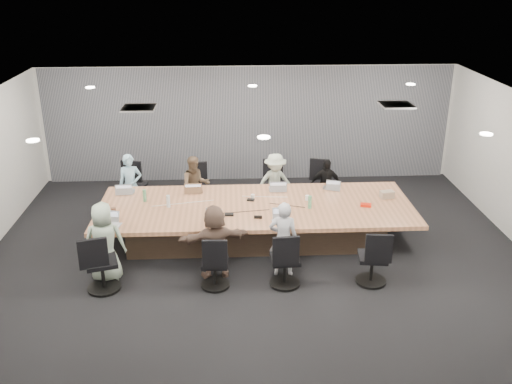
{
  "coord_description": "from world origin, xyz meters",
  "views": [
    {
      "loc": [
        -0.49,
        -9.51,
        5.05
      ],
      "look_at": [
        0.0,
        0.4,
        1.05
      ],
      "focal_mm": 40.0,
      "sensor_mm": 36.0,
      "label": 1
    }
  ],
  "objects_px": {
    "person_5": "(215,242)",
    "bottle_clear": "(168,201)",
    "chair_0": "(134,190)",
    "person_6": "(283,239)",
    "laptop_2": "(277,189)",
    "snack_packet": "(366,205)",
    "laptop_1": "(194,190)",
    "bottle_green_right": "(310,202)",
    "chair_4": "(102,267)",
    "chair_5": "(215,267)",
    "conference_table": "(256,221)",
    "laptop_3": "(330,188)",
    "chair_6": "(285,264)",
    "person_0": "(131,185)",
    "canvas_bag": "(387,194)",
    "stapler": "(258,217)",
    "laptop_6": "(281,222)",
    "bottle_green_left": "(145,195)",
    "laptop_5": "(215,223)",
    "chair_3": "(322,188)",
    "mug_brown": "(114,210)",
    "laptop_4": "(110,225)",
    "chair_7": "(372,261)",
    "chair_2": "(274,188)",
    "chair_1": "(197,191)",
    "laptop_0": "(126,192)",
    "person_4": "(105,242)",
    "person_2": "(275,183)"
  },
  "relations": [
    {
      "from": "conference_table",
      "to": "laptop_3",
      "type": "height_order",
      "value": "laptop_3"
    },
    {
      "from": "chair_0",
      "to": "person_6",
      "type": "height_order",
      "value": "person_6"
    },
    {
      "from": "snack_packet",
      "to": "stapler",
      "type": "bearing_deg",
      "value": -167.56
    },
    {
      "from": "chair_0",
      "to": "laptop_4",
      "type": "relative_size",
      "value": 2.4
    },
    {
      "from": "chair_1",
      "to": "person_2",
      "type": "bearing_deg",
      "value": 159.73
    },
    {
      "from": "chair_6",
      "to": "bottle_clear",
      "type": "height_order",
      "value": "bottle_clear"
    },
    {
      "from": "bottle_green_right",
      "to": "canvas_bag",
      "type": "distance_m",
      "value": 1.65
    },
    {
      "from": "chair_6",
      "to": "person_6",
      "type": "relative_size",
      "value": 0.59
    },
    {
      "from": "laptop_5",
      "to": "chair_5",
      "type": "bearing_deg",
      "value": -78.25
    },
    {
      "from": "chair_4",
      "to": "laptop_1",
      "type": "distance_m",
      "value": 2.88
    },
    {
      "from": "chair_4",
      "to": "chair_5",
      "type": "distance_m",
      "value": 1.85
    },
    {
      "from": "chair_6",
      "to": "snack_packet",
      "type": "bearing_deg",
      "value": 38.69
    },
    {
      "from": "bottle_clear",
      "to": "mug_brown",
      "type": "bearing_deg",
      "value": -166.72
    },
    {
      "from": "laptop_3",
      "to": "chair_6",
      "type": "bearing_deg",
      "value": 77.72
    },
    {
      "from": "laptop_5",
      "to": "canvas_bag",
      "type": "xyz_separation_m",
      "value": [
        3.36,
        1.04,
        0.06
      ]
    },
    {
      "from": "laptop_0",
      "to": "person_5",
      "type": "xyz_separation_m",
      "value": [
        1.83,
        -2.15,
        -0.09
      ]
    },
    {
      "from": "laptop_0",
      "to": "person_4",
      "type": "distance_m",
      "value": 2.15
    },
    {
      "from": "chair_7",
      "to": "chair_4",
      "type": "bearing_deg",
      "value": -172.82
    },
    {
      "from": "laptop_4",
      "to": "bottle_green_right",
      "type": "relative_size",
      "value": 1.44
    },
    {
      "from": "chair_6",
      "to": "chair_7",
      "type": "bearing_deg",
      "value": -3.71
    },
    {
      "from": "laptop_0",
      "to": "chair_3",
      "type": "bearing_deg",
      "value": -171.07
    },
    {
      "from": "laptop_1",
      "to": "bottle_green_right",
      "type": "bearing_deg",
      "value": 154.07
    },
    {
      "from": "laptop_1",
      "to": "person_4",
      "type": "relative_size",
      "value": 0.25
    },
    {
      "from": "person_6",
      "to": "bottle_clear",
      "type": "height_order",
      "value": "person_6"
    },
    {
      "from": "chair_6",
      "to": "person_0",
      "type": "relative_size",
      "value": 0.6
    },
    {
      "from": "laptop_0",
      "to": "bottle_clear",
      "type": "bearing_deg",
      "value": 135.77
    },
    {
      "from": "chair_6",
      "to": "bottle_clear",
      "type": "distance_m",
      "value": 2.71
    },
    {
      "from": "laptop_2",
      "to": "chair_5",
      "type": "bearing_deg",
      "value": 64.88
    },
    {
      "from": "chair_6",
      "to": "chair_1",
      "type": "bearing_deg",
      "value": 111.82
    },
    {
      "from": "conference_table",
      "to": "chair_3",
      "type": "distance_m",
      "value": 2.32
    },
    {
      "from": "laptop_4",
      "to": "bottle_green_left",
      "type": "xyz_separation_m",
      "value": [
        0.46,
        1.1,
        0.11
      ]
    },
    {
      "from": "bottle_green_right",
      "to": "stapler",
      "type": "height_order",
      "value": "bottle_green_right"
    },
    {
      "from": "person_2",
      "to": "laptop_6",
      "type": "xyz_separation_m",
      "value": [
        -0.08,
        -2.15,
        0.09
      ]
    },
    {
      "from": "chair_4",
      "to": "bottle_green_left",
      "type": "height_order",
      "value": "bottle_green_left"
    },
    {
      "from": "laptop_2",
      "to": "snack_packet",
      "type": "height_order",
      "value": "snack_packet"
    },
    {
      "from": "mug_brown",
      "to": "chair_7",
      "type": "bearing_deg",
      "value": -17.88
    },
    {
      "from": "laptop_6",
      "to": "mug_brown",
      "type": "xyz_separation_m",
      "value": [
        -3.05,
        0.56,
        0.04
      ]
    },
    {
      "from": "chair_0",
      "to": "bottle_green_right",
      "type": "distance_m",
      "value": 4.09
    },
    {
      "from": "conference_table",
      "to": "laptop_3",
      "type": "bearing_deg",
      "value": 26.96
    },
    {
      "from": "mug_brown",
      "to": "laptop_6",
      "type": "bearing_deg",
      "value": -10.37
    },
    {
      "from": "person_0",
      "to": "snack_packet",
      "type": "bearing_deg",
      "value": -25.17
    },
    {
      "from": "person_5",
      "to": "laptop_6",
      "type": "bearing_deg",
      "value": -166.55
    },
    {
      "from": "person_5",
      "to": "bottle_clear",
      "type": "bearing_deg",
      "value": -68.05
    },
    {
      "from": "chair_4",
      "to": "conference_table",
      "type": "bearing_deg",
      "value": 16.93
    },
    {
      "from": "chair_2",
      "to": "bottle_clear",
      "type": "xyz_separation_m",
      "value": [
        -2.14,
        -1.71,
        0.44
      ]
    },
    {
      "from": "chair_3",
      "to": "laptop_2",
      "type": "bearing_deg",
      "value": 54.24
    },
    {
      "from": "person_0",
      "to": "person_5",
      "type": "bearing_deg",
      "value": -63.24
    },
    {
      "from": "laptop_2",
      "to": "snack_packet",
      "type": "bearing_deg",
      "value": 150.65
    },
    {
      "from": "laptop_0",
      "to": "snack_packet",
      "type": "bearing_deg",
      "value": 165.18
    },
    {
      "from": "conference_table",
      "to": "bottle_clear",
      "type": "bearing_deg",
      "value": -179.75
    }
  ]
}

